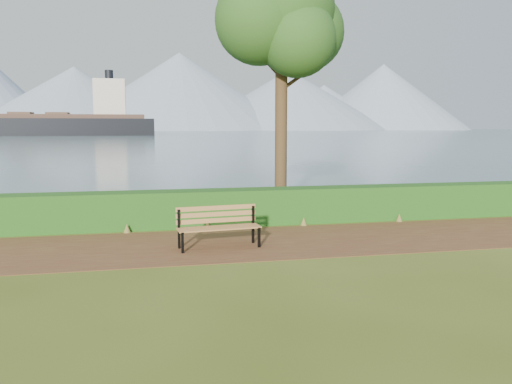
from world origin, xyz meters
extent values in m
plane|color=#485217|center=(0.00, 0.00, 0.00)|extent=(140.00, 140.00, 0.00)
cube|color=#572C1D|center=(0.00, 0.30, 0.01)|extent=(40.00, 3.40, 0.01)
cube|color=#1A4B15|center=(0.00, 2.60, 0.50)|extent=(32.00, 0.85, 1.00)
cube|color=slate|center=(0.00, 260.00, 0.01)|extent=(700.00, 510.00, 0.00)
cone|color=#8395AF|center=(-60.00, 395.00, 24.00)|extent=(160.00, 160.00, 48.00)
cone|color=#8395AF|center=(20.00, 405.00, 31.00)|extent=(190.00, 190.00, 62.00)
cone|color=#8395AF|center=(110.00, 400.00, 25.00)|extent=(170.00, 170.00, 50.00)
cone|color=#8395AF|center=(200.00, 410.00, 29.00)|extent=(150.00, 150.00, 58.00)
cone|color=#8395AF|center=(-10.00, 430.00, 17.50)|extent=(120.00, 120.00, 35.00)
cone|color=#8395AF|center=(150.00, 425.00, 20.00)|extent=(130.00, 130.00, 40.00)
cube|color=black|center=(-1.90, -0.39, 0.24)|extent=(0.06, 0.07, 0.47)
cube|color=black|center=(-1.95, 0.07, 0.45)|extent=(0.06, 0.07, 0.90)
cube|color=black|center=(-1.93, -0.16, 0.44)|extent=(0.11, 0.55, 0.05)
cube|color=black|center=(-0.16, -0.20, 0.24)|extent=(0.06, 0.07, 0.47)
cube|color=black|center=(-0.21, 0.26, 0.45)|extent=(0.06, 0.07, 0.90)
cube|color=black|center=(-0.18, 0.03, 0.44)|extent=(0.11, 0.55, 0.05)
cube|color=#99633B|center=(-1.03, -0.26, 0.47)|extent=(1.88, 0.30, 0.04)
cube|color=#99633B|center=(-1.05, -0.13, 0.47)|extent=(1.88, 0.30, 0.04)
cube|color=#99633B|center=(-1.06, 0.00, 0.47)|extent=(1.88, 0.30, 0.04)
cube|color=#99633B|center=(-1.08, 0.13, 0.47)|extent=(1.88, 0.30, 0.04)
cube|color=#99633B|center=(-1.08, 0.19, 0.60)|extent=(1.88, 0.25, 0.11)
cube|color=#99633B|center=(-1.08, 0.19, 0.74)|extent=(1.88, 0.25, 0.11)
cube|color=#99633B|center=(-1.08, 0.19, 0.89)|extent=(1.88, 0.25, 0.11)
cylinder|color=#3A2617|center=(1.47, 4.15, 3.42)|extent=(0.38, 0.38, 6.85)
sphere|color=#1E511B|center=(1.47, 4.15, 6.28)|extent=(3.23, 3.23, 3.23)
sphere|color=#1E511B|center=(2.31, 4.48, 5.71)|extent=(2.47, 2.47, 2.47)
sphere|color=#1E511B|center=(0.72, 3.93, 5.90)|extent=(2.66, 2.66, 2.66)
sphere|color=#1E511B|center=(1.79, 3.50, 5.33)|extent=(2.28, 2.28, 2.28)
cylinder|color=#3A2617|center=(1.90, 4.15, 4.19)|extent=(1.00, 0.11, 0.75)
cylinder|color=#3A2617|center=(1.09, 4.25, 4.66)|extent=(0.77, 0.36, 0.68)
cube|color=black|center=(-38.54, 150.94, 1.56)|extent=(73.13, 13.89, 7.28)
cube|color=#49342B|center=(-38.54, 150.94, 5.83)|extent=(67.27, 12.55, 1.25)
cube|color=silver|center=(-15.26, 151.73, 11.44)|extent=(9.64, 8.89, 11.44)
cylinder|color=black|center=(-15.26, 151.73, 18.20)|extent=(2.50, 2.50, 3.64)
cube|color=brown|center=(-41.04, 150.86, 6.66)|extent=(6.47, 7.07, 0.83)
cube|color=brown|center=(-30.65, 151.21, 6.66)|extent=(6.47, 7.07, 0.83)
camera|label=1|loc=(-2.47, -11.11, 2.75)|focal=35.00mm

